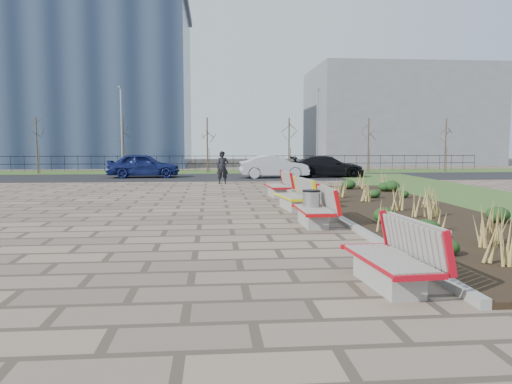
{
  "coord_description": "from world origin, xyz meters",
  "views": [
    {
      "loc": [
        0.36,
        -10.07,
        2.19
      ],
      "look_at": [
        1.5,
        3.0,
        0.9
      ],
      "focal_mm": 35.0,
      "sensor_mm": 36.0,
      "label": 1
    }
  ],
  "objects": [
    {
      "name": "grass_verge_far",
      "position": [
        0.0,
        28.0,
        0.02
      ],
      "size": [
        80.0,
        5.0,
        0.04
      ],
      "primitive_type": "cube",
      "color": "#33511E",
      "rests_on": "ground"
    },
    {
      "name": "pedestrian",
      "position": [
        0.9,
        16.73,
        0.88
      ],
      "size": [
        0.66,
        0.46,
        1.76
      ],
      "primitive_type": "imported",
      "rotation": [
        0.0,
        0.0,
        0.05
      ],
      "color": "black",
      "rests_on": "ground"
    },
    {
      "name": "lamp_west",
      "position": [
        -6.0,
        26.0,
        3.04
      ],
      "size": [
        0.24,
        0.6,
        6.0
      ],
      "primitive_type": null,
      "color": "gray",
      "rests_on": "grass_verge_far"
    },
    {
      "name": "tree_d",
      "position": [
        6.0,
        26.5,
        2.04
      ],
      "size": [
        1.4,
        1.4,
        4.0
      ],
      "primitive_type": null,
      "color": "#4C3D2D",
      "rests_on": "grass_verge_far"
    },
    {
      "name": "bench_d",
      "position": [
        3.0,
        10.17,
        0.5
      ],
      "size": [
        1.01,
        2.15,
        1.0
      ],
      "primitive_type": null,
      "rotation": [
        0.0,
        0.0,
        0.05
      ],
      "color": "red",
      "rests_on": "ground"
    },
    {
      "name": "building_grey",
      "position": [
        20.0,
        42.0,
        5.0
      ],
      "size": [
        18.0,
        12.0,
        10.0
      ],
      "primitive_type": "cube",
      "color": "slate",
      "rests_on": "ground"
    },
    {
      "name": "tree_f",
      "position": [
        18.0,
        26.5,
        2.04
      ],
      "size": [
        1.4,
        1.4,
        4.0
      ],
      "primitive_type": null,
      "color": "#4C3D2D",
      "rests_on": "grass_verge_far"
    },
    {
      "name": "lamp_east",
      "position": [
        8.0,
        26.0,
        3.04
      ],
      "size": [
        0.24,
        0.6,
        6.0
      ],
      "primitive_type": null,
      "color": "gray",
      "rests_on": "grass_verge_far"
    },
    {
      "name": "planting_curb",
      "position": [
        3.92,
        5.0,
        0.07
      ],
      "size": [
        0.16,
        18.0,
        0.15
      ],
      "primitive_type": "cube",
      "color": "gray",
      "rests_on": "ground"
    },
    {
      "name": "bench_b",
      "position": [
        3.0,
        2.86,
        0.5
      ],
      "size": [
        0.91,
        2.11,
        1.0
      ],
      "primitive_type": null,
      "rotation": [
        0.0,
        0.0,
        0.01
      ],
      "color": "red",
      "rests_on": "ground"
    },
    {
      "name": "tree_c",
      "position": [
        0.0,
        26.5,
        2.04
      ],
      "size": [
        1.4,
        1.4,
        4.0
      ],
      "primitive_type": null,
      "color": "#4C3D2D",
      "rests_on": "grass_verge_far"
    },
    {
      "name": "bench_c",
      "position": [
        3.0,
        6.13,
        0.5
      ],
      "size": [
        1.14,
        2.19,
        1.0
      ],
      "primitive_type": null,
      "rotation": [
        0.0,
        0.0,
        0.12
      ],
      "color": "#FFF00D",
      "rests_on": "ground"
    },
    {
      "name": "car_blue",
      "position": [
        -3.99,
        22.0,
        0.79
      ],
      "size": [
        4.59,
        2.03,
        1.54
      ],
      "primitive_type": "imported",
      "rotation": [
        0.0,
        0.0,
        1.62
      ],
      "color": "#121B52",
      "rests_on": "road"
    },
    {
      "name": "litter_bin",
      "position": [
        3.02,
        3.15,
        0.45
      ],
      "size": [
        0.47,
        0.47,
        0.9
      ],
      "primitive_type": "cylinder",
      "color": "#B2B2B7",
      "rests_on": "ground"
    },
    {
      "name": "car_silver",
      "position": [
        4.21,
        20.95,
        0.73
      ],
      "size": [
        4.35,
        1.64,
        1.42
      ],
      "primitive_type": "imported",
      "rotation": [
        0.0,
        0.0,
        1.6
      ],
      "color": "#B2B3BA",
      "rests_on": "road"
    },
    {
      "name": "tree_b",
      "position": [
        -6.0,
        26.5,
        2.04
      ],
      "size": [
        1.4,
        1.4,
        4.0
      ],
      "primitive_type": null,
      "color": "#4C3D2D",
      "rests_on": "grass_verge_far"
    },
    {
      "name": "tree_a",
      "position": [
        -12.0,
        26.5,
        2.04
      ],
      "size": [
        1.4,
        1.4,
        4.0
      ],
      "primitive_type": null,
      "color": "#4C3D2D",
      "rests_on": "grass_verge_far"
    },
    {
      "name": "bench_a",
      "position": [
        3.0,
        -2.83,
        0.5
      ],
      "size": [
        1.06,
        2.16,
        1.0
      ],
      "primitive_type": null,
      "rotation": [
        0.0,
        0.0,
        0.08
      ],
      "color": "red",
      "rests_on": "ground"
    },
    {
      "name": "road",
      "position": [
        0.0,
        22.0,
        0.01
      ],
      "size": [
        80.0,
        7.0,
        0.02
      ],
      "primitive_type": "cube",
      "color": "black",
      "rests_on": "ground"
    },
    {
      "name": "railing_fence",
      "position": [
        0.0,
        29.5,
        0.64
      ],
      "size": [
        44.0,
        0.1,
        1.2
      ],
      "primitive_type": null,
      "color": "black",
      "rests_on": "grass_verge_far"
    },
    {
      "name": "car_black",
      "position": [
        7.7,
        21.38,
        0.7
      ],
      "size": [
        4.8,
        2.18,
        1.36
      ],
      "primitive_type": "imported",
      "rotation": [
        0.0,
        0.0,
        1.51
      ],
      "color": "black",
      "rests_on": "road"
    },
    {
      "name": "planting_bed",
      "position": [
        6.25,
        5.0,
        0.05
      ],
      "size": [
        4.5,
        18.0,
        0.1
      ],
      "primitive_type": "cube",
      "color": "black",
      "rests_on": "ground"
    },
    {
      "name": "tree_e",
      "position": [
        12.0,
        26.5,
        2.04
      ],
      "size": [
        1.4,
        1.4,
        4.0
      ],
      "primitive_type": null,
      "color": "#4C3D2D",
      "rests_on": "grass_verge_far"
    },
    {
      "name": "ground",
      "position": [
        0.0,
        0.0,
        0.0
      ],
      "size": [
        120.0,
        120.0,
        0.0
      ],
      "primitive_type": "plane",
      "color": "#7D6855",
      "rests_on": "ground"
    }
  ]
}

